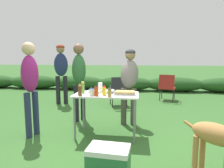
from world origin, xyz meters
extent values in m
plane|color=#336028|center=(0.00, 0.00, 0.00)|extent=(60.00, 60.00, 0.00)
ellipsoid|color=#234C1E|center=(-4.00, 4.86, 0.28)|extent=(2.40, 0.90, 0.57)
ellipsoid|color=#234C1E|center=(-2.00, 4.86, 0.28)|extent=(2.40, 0.90, 0.57)
ellipsoid|color=#234C1E|center=(0.00, 4.86, 0.28)|extent=(2.40, 0.90, 0.57)
ellipsoid|color=#234C1E|center=(2.00, 4.86, 0.28)|extent=(2.40, 0.90, 0.57)
cube|color=silver|center=(0.00, 0.00, 0.73)|extent=(1.10, 0.64, 0.02)
cylinder|color=gray|center=(-0.49, -0.27, 0.36)|extent=(0.04, 0.04, 0.71)
cylinder|color=gray|center=(0.49, -0.27, 0.36)|extent=(0.04, 0.04, 0.71)
cylinder|color=gray|center=(-0.49, 0.27, 0.36)|extent=(0.04, 0.04, 0.71)
cylinder|color=gray|center=(0.49, 0.27, 0.36)|extent=(0.04, 0.04, 0.71)
cube|color=#9E9EA3|center=(0.32, -0.01, 0.75)|extent=(0.36, 0.25, 0.02)
cube|color=tan|center=(0.32, -0.01, 0.78)|extent=(0.32, 0.21, 0.04)
cylinder|color=white|center=(-0.23, 0.04, 0.76)|extent=(0.23, 0.23, 0.05)
ellipsoid|color=silver|center=(0.05, 0.11, 0.77)|extent=(0.18, 0.18, 0.07)
cylinder|color=white|center=(-0.15, 0.20, 0.82)|extent=(0.08, 0.08, 0.17)
cylinder|color=silver|center=(-0.22, -0.20, 0.80)|extent=(0.08, 0.08, 0.11)
cone|color=#194793|center=(-0.22, -0.20, 0.87)|extent=(0.07, 0.07, 0.03)
cylinder|color=#B2893D|center=(0.09, -0.25, 0.80)|extent=(0.06, 0.06, 0.12)
cylinder|color=#4C4C4C|center=(0.09, -0.25, 0.87)|extent=(0.05, 0.05, 0.02)
cylinder|color=olive|center=(-0.43, 0.04, 0.83)|extent=(0.06, 0.06, 0.17)
cylinder|color=#D1CC47|center=(-0.43, 0.04, 0.93)|extent=(0.05, 0.05, 0.03)
cylinder|color=#CC4214|center=(-0.14, -0.20, 0.82)|extent=(0.07, 0.07, 0.15)
cone|color=black|center=(-0.14, -0.20, 0.91)|extent=(0.06, 0.06, 0.04)
cylinder|color=yellow|center=(-0.02, -0.13, 0.81)|extent=(0.06, 0.06, 0.13)
cone|color=red|center=(-0.02, -0.13, 0.89)|extent=(0.05, 0.05, 0.04)
cylinder|color=brown|center=(-0.41, -0.21, 0.82)|extent=(0.06, 0.06, 0.16)
cone|color=gold|center=(-0.41, -0.21, 0.92)|extent=(0.05, 0.05, 0.05)
cylinder|color=#4C473D|center=(0.26, 0.61, 0.37)|extent=(0.11, 0.11, 0.75)
cylinder|color=#4C473D|center=(0.45, 0.60, 0.37)|extent=(0.11, 0.11, 0.75)
ellipsoid|color=slate|center=(0.36, 0.72, 1.03)|extent=(0.39, 0.49, 0.66)
sphere|color=#936B4C|center=(0.37, 0.83, 1.41)|extent=(0.21, 0.21, 0.21)
ellipsoid|color=#333338|center=(0.37, 0.83, 1.47)|extent=(0.22, 0.22, 0.12)
cylinder|color=#232D4C|center=(-1.30, -0.28, 0.39)|extent=(0.10, 0.10, 0.77)
cylinder|color=#232D4C|center=(-1.25, -0.11, 0.39)|extent=(0.10, 0.10, 0.77)
ellipsoid|color=#931E70|center=(-1.28, -0.20, 1.09)|extent=(0.31, 0.37, 0.63)
sphere|color=#DBAD89|center=(-1.28, -0.20, 1.51)|extent=(0.21, 0.21, 0.21)
cylinder|color=black|center=(-1.78, 2.17, 0.41)|extent=(0.12, 0.12, 0.82)
cylinder|color=black|center=(-1.58, 2.23, 0.41)|extent=(0.12, 0.12, 0.82)
ellipsoid|color=navy|center=(-1.68, 2.20, 1.15)|extent=(0.45, 0.38, 0.66)
sphere|color=#936B4C|center=(-1.68, 2.20, 1.59)|extent=(0.23, 0.23, 0.23)
ellipsoid|color=#993823|center=(-1.68, 2.20, 1.65)|extent=(0.24, 0.24, 0.14)
cylinder|color=black|center=(-0.75, 0.65, 0.39)|extent=(0.10, 0.10, 0.79)
cylinder|color=black|center=(-0.65, 0.79, 0.39)|extent=(0.10, 0.10, 0.79)
ellipsoid|color=#28562D|center=(-0.70, 0.72, 1.11)|extent=(0.37, 0.39, 0.64)
sphere|color=brown|center=(-0.70, 0.72, 1.54)|extent=(0.22, 0.22, 0.22)
cylinder|color=#B27A42|center=(1.32, -0.94, 0.24)|extent=(0.07, 0.07, 0.48)
cylinder|color=#B27A42|center=(1.21, -1.05, 0.24)|extent=(0.07, 0.07, 0.48)
ellipsoid|color=#B27A42|center=(1.39, -1.12, 0.53)|extent=(0.54, 0.55, 0.24)
cylinder|color=#B27A42|center=(1.18, -0.90, 0.55)|extent=(0.15, 0.15, 0.09)
cube|color=maroon|center=(1.47, 3.10, 0.39)|extent=(0.56, 0.56, 0.03)
cube|color=maroon|center=(1.40, 2.83, 0.61)|extent=(0.49, 0.28, 0.44)
cylinder|color=black|center=(1.23, 2.96, 0.19)|extent=(0.02, 0.02, 0.38)
cylinder|color=black|center=(1.61, 2.86, 0.19)|extent=(0.02, 0.02, 0.38)
cylinder|color=black|center=(1.33, 3.35, 0.19)|extent=(0.02, 0.02, 0.38)
cylinder|color=black|center=(1.72, 3.25, 0.19)|extent=(0.02, 0.02, 0.38)
cylinder|color=black|center=(1.25, 3.16, 0.56)|extent=(0.13, 0.41, 0.02)
cylinder|color=black|center=(1.69, 3.05, 0.56)|extent=(0.13, 0.41, 0.02)
cube|color=#232328|center=(-0.01, 2.17, 0.39)|extent=(0.57, 0.57, 0.03)
cube|color=#232328|center=(0.07, 1.90, 0.61)|extent=(0.49, 0.28, 0.44)
cylinder|color=black|center=(-0.14, 1.92, 0.19)|extent=(0.02, 0.02, 0.38)
cylinder|color=black|center=(0.24, 2.03, 0.19)|extent=(0.02, 0.02, 0.38)
cylinder|color=black|center=(-0.25, 2.31, 0.19)|extent=(0.02, 0.02, 0.38)
cylinder|color=black|center=(0.13, 2.42, 0.19)|extent=(0.02, 0.02, 0.38)
cylinder|color=black|center=(-0.23, 2.11, 0.56)|extent=(0.14, 0.40, 0.02)
cylinder|color=black|center=(0.22, 2.23, 0.56)|extent=(0.14, 0.40, 0.02)
cube|color=#286B3D|center=(0.21, -1.19, 0.14)|extent=(0.51, 0.36, 0.28)
cube|color=silver|center=(0.21, -1.19, 0.31)|extent=(0.51, 0.36, 0.06)
camera|label=1|loc=(0.53, -3.34, 1.37)|focal=32.00mm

